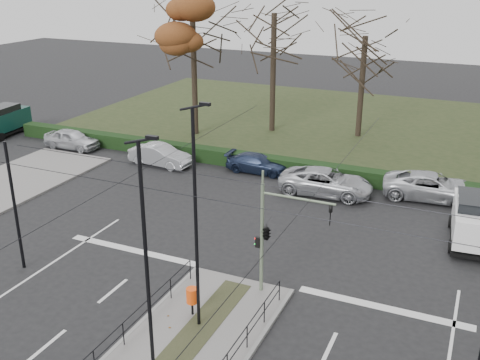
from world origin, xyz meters
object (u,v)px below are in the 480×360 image
Objects in this scene: parked_car_first at (72,139)px; bare_tree_center at (365,44)px; parked_car_fifth at (432,187)px; parked_car_third at (258,163)px; traffic_light at (268,231)px; white_van at (474,219)px; streetlamp_median_near at (147,266)px; green_van at (4,120)px; streetlamp_median_far at (196,219)px; parked_car_second at (160,155)px; bare_tree_near at (274,22)px; parked_car_fourth at (326,182)px; rust_tree at (192,11)px; litter_bin at (192,296)px.

parked_car_first is 23.22m from bare_tree_center.
parked_car_third is at bearing 84.42° from parked_car_fifth.
white_van is (7.52, 8.50, -1.65)m from traffic_light.
parked_car_first is 0.91× the size of white_van.
parked_car_fifth is at bearing 72.09° from streetlamp_median_near.
streetlamp_median_near is 33.36m from green_van.
parked_car_third is at bearing -86.91° from parked_car_first.
white_van reaches higher than parked_car_first.
streetlamp_median_near is 0.98× the size of streetlamp_median_far.
parked_car_first reaches higher than parked_car_third.
parked_car_second is at bearing 136.20° from traffic_light.
parked_car_fifth reaches higher than parked_car_third.
bare_tree_near is (19.35, 9.79, 7.51)m from green_van.
parked_car_fifth is (33.07, 0.13, -0.48)m from green_van.
traffic_light is 3.88m from streetlamp_median_far.
parked_car_fourth is at bearing 88.11° from streetlamp_median_near.
white_van is at bearing 48.50° from traffic_light.
parked_car_second is 20.47m from white_van.
traffic_light is 14.56m from parked_car_fifth.
white_van is 23.07m from bare_tree_near.
streetlamp_median_near is 0.81× the size of bare_tree_center.
streetlamp_median_near reaches higher than white_van.
bare_tree_center is (10.84, 12.33, 6.61)m from parked_car_second.
streetlamp_median_far is at bearing 91.69° from streetlamp_median_near.
rust_tree reaches higher than parked_car_third.
streetlamp_median_far reaches higher than green_van.
parked_car_second is (8.06, -0.56, -0.01)m from parked_car_first.
parked_car_third is at bearing -111.32° from bare_tree_center.
streetlamp_median_far is at bearing -141.18° from parked_car_second.
traffic_light reaches higher than litter_bin.
streetlamp_median_near is 29.61m from rust_tree.
litter_bin is 0.27× the size of parked_car_first.
white_van is at bearing -42.13° from bare_tree_near.
traffic_light is at bearing -54.72° from rust_tree.
parked_car_first is 0.42× the size of bare_tree_center.
white_van reaches higher than parked_car_second.
traffic_light is at bearing -121.92° from parked_car_first.
litter_bin is 18.20m from parked_car_second.
streetlamp_median_far is 15.13m from white_van.
white_van is 0.85× the size of parked_car_fifth.
streetlamp_median_near is 18.59m from parked_car_fourth.
white_van is (8.93, 15.02, -3.14)m from streetlamp_median_near.
traffic_light is at bearing -179.06° from parked_car_fourth.
parked_car_third is 0.87× the size of green_van.
bare_tree_near is (-6.89, -1.28, 1.42)m from bare_tree_center.
bare_tree_center reaches higher than traffic_light.
bare_tree_near reaches higher than parked_car_fifth.
white_van is (8.33, -3.19, 0.50)m from parked_car_fourth.
white_van is at bearing -27.65° from rust_tree.
litter_bin is at bearing -90.61° from bare_tree_center.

